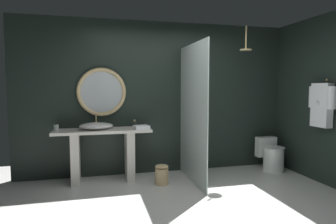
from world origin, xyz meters
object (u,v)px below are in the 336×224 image
(soap_dispenser, at_px, (134,124))
(round_wall_mirror, at_px, (102,92))
(waste_bin, at_px, (162,174))
(vessel_sink, at_px, (96,126))
(rain_shower_head, at_px, (246,47))
(tumbler_cup, at_px, (56,128))
(toilet, at_px, (271,156))
(folded_hand_towel, at_px, (141,127))
(hanging_bathrobe, at_px, (322,103))

(soap_dispenser, relative_size, round_wall_mirror, 0.18)
(round_wall_mirror, bearing_deg, waste_bin, -35.50)
(waste_bin, bearing_deg, round_wall_mirror, 144.50)
(vessel_sink, relative_size, rain_shower_head, 1.29)
(tumbler_cup, xyz_separation_m, waste_bin, (1.56, -0.42, -0.72))
(toilet, height_order, folded_hand_towel, folded_hand_towel)
(vessel_sink, bearing_deg, waste_bin, -23.63)
(tumbler_cup, bearing_deg, rain_shower_head, -4.86)
(vessel_sink, height_order, rain_shower_head, rain_shower_head)
(soap_dispenser, xyz_separation_m, rain_shower_head, (1.83, -0.21, 1.26))
(tumbler_cup, height_order, folded_hand_towel, tumbler_cup)
(soap_dispenser, relative_size, waste_bin, 0.46)
(rain_shower_head, bearing_deg, soap_dispenser, 173.40)
(hanging_bathrobe, distance_m, toilet, 1.33)
(soap_dispenser, distance_m, waste_bin, 0.90)
(hanging_bathrobe, height_order, folded_hand_towel, hanging_bathrobe)
(tumbler_cup, distance_m, waste_bin, 1.77)
(round_wall_mirror, xyz_separation_m, rain_shower_head, (2.33, -0.45, 0.74))
(vessel_sink, height_order, tumbler_cup, vessel_sink)
(tumbler_cup, xyz_separation_m, rain_shower_head, (3.02, -0.26, 1.27))
(round_wall_mirror, bearing_deg, hanging_bathrobe, -20.79)
(rain_shower_head, distance_m, toilet, 1.98)
(vessel_sink, bearing_deg, hanging_bathrobe, -17.16)
(toilet, xyz_separation_m, waste_bin, (-2.07, -0.25, -0.11))
(hanging_bathrobe, relative_size, waste_bin, 2.36)
(rain_shower_head, bearing_deg, folded_hand_towel, 177.43)
(tumbler_cup, bearing_deg, hanging_bathrobe, -14.65)
(tumbler_cup, distance_m, hanging_bathrobe, 4.03)
(rain_shower_head, height_order, toilet, rain_shower_head)
(vessel_sink, relative_size, folded_hand_towel, 2.30)
(round_wall_mirror, bearing_deg, folded_hand_towel, -32.45)
(tumbler_cup, bearing_deg, toilet, -2.63)
(tumbler_cup, height_order, toilet, tumbler_cup)
(toilet, bearing_deg, hanging_bathrobe, -73.14)
(soap_dispenser, height_order, folded_hand_towel, soap_dispenser)
(waste_bin, distance_m, folded_hand_towel, 0.79)
(vessel_sink, distance_m, toilet, 3.10)
(round_wall_mirror, height_order, hanging_bathrobe, round_wall_mirror)
(hanging_bathrobe, distance_m, folded_hand_towel, 2.76)
(waste_bin, bearing_deg, vessel_sink, 156.37)
(folded_hand_towel, bearing_deg, vessel_sink, 165.35)
(round_wall_mirror, distance_m, toilet, 3.17)
(toilet, distance_m, waste_bin, 2.09)
(hanging_bathrobe, relative_size, folded_hand_towel, 3.17)
(rain_shower_head, height_order, folded_hand_towel, rain_shower_head)
(hanging_bathrobe, xyz_separation_m, toilet, (-0.26, 0.85, -0.98))
(tumbler_cup, height_order, hanging_bathrobe, hanging_bathrobe)
(folded_hand_towel, bearing_deg, waste_bin, -41.36)
(toilet, bearing_deg, waste_bin, -173.04)
(vessel_sink, distance_m, folded_hand_towel, 0.71)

